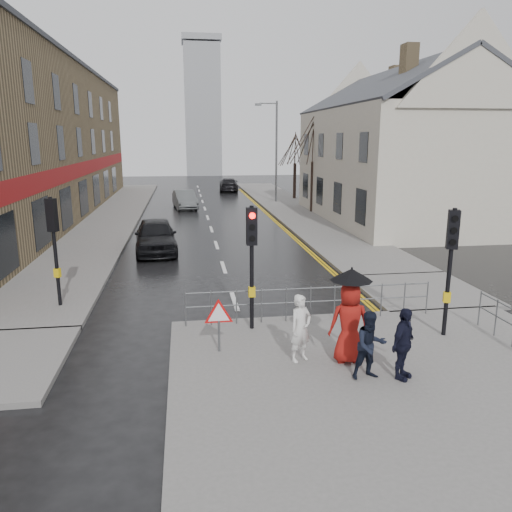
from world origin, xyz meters
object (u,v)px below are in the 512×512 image
object	(u,v)px
car_parked	(156,236)
car_mid	(185,200)
pedestrian_b	(370,345)
pedestrian_d	(403,344)
pedestrian_a	(301,328)
pedestrian_with_umbrella	(350,314)

from	to	relation	value
car_parked	car_mid	bearing A→B (deg)	80.39
pedestrian_b	pedestrian_d	world-z (taller)	pedestrian_d
pedestrian_b	pedestrian_d	distance (m)	0.70
pedestrian_a	car_parked	bearing A→B (deg)	79.39
car_parked	car_mid	world-z (taller)	car_parked
pedestrian_with_umbrella	pedestrian_b	bearing A→B (deg)	-78.53
car_mid	pedestrian_b	bearing A→B (deg)	-90.25
pedestrian_a	pedestrian_b	bearing A→B (deg)	-68.22
car_parked	pedestrian_a	bearing A→B (deg)	-76.86
pedestrian_b	pedestrian_a	bearing A→B (deg)	133.09
pedestrian_with_umbrella	car_mid	world-z (taller)	pedestrian_with_umbrella
pedestrian_d	car_mid	size ratio (longest dim) A/B	0.38
pedestrian_d	car_parked	size ratio (longest dim) A/B	0.34
pedestrian_with_umbrella	car_mid	bearing A→B (deg)	97.43
pedestrian_d	car_parked	world-z (taller)	pedestrian_d
pedestrian_a	car_mid	bearing A→B (deg)	67.36
pedestrian_a	pedestrian_with_umbrella	xyz separation A→B (m)	(1.10, -0.21, 0.37)
pedestrian_a	pedestrian_d	size ratio (longest dim) A/B	1.00
pedestrian_b	car_mid	world-z (taller)	pedestrian_b
pedestrian_a	pedestrian_d	xyz separation A→B (m)	(1.97, -1.20, -0.00)
pedestrian_b	pedestrian_d	size ratio (longest dim) A/B	0.95
pedestrian_d	car_mid	bearing A→B (deg)	56.95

